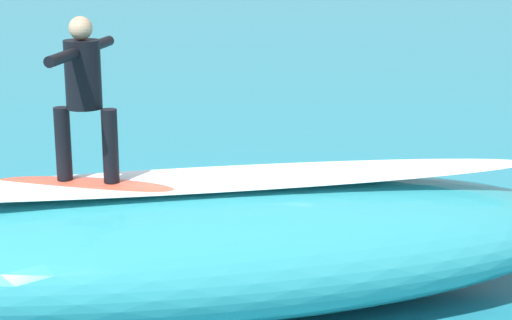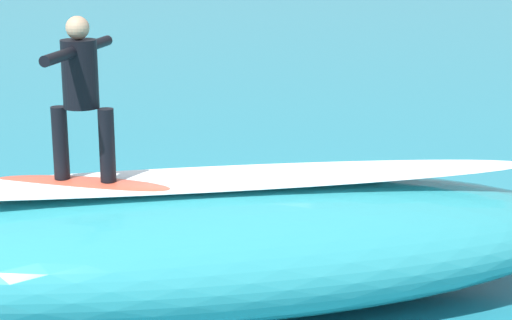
{
  "view_description": "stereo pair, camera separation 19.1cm",
  "coord_description": "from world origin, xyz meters",
  "px_view_note": "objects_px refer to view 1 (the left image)",
  "views": [
    {
      "loc": [
        -1.34,
        10.62,
        3.9
      ],
      "look_at": [
        -0.35,
        0.33,
        1.15
      ],
      "focal_mm": 61.37,
      "sensor_mm": 36.0,
      "label": 1
    },
    {
      "loc": [
        -1.53,
        10.6,
        3.9
      ],
      "look_at": [
        -0.35,
        0.33,
        1.15
      ],
      "focal_mm": 61.37,
      "sensor_mm": 36.0,
      "label": 2
    }
  ],
  "objects_px": {
    "surfboard_riding": "(89,185)",
    "surfboard_paddling": "(370,199)",
    "surfer_riding": "(84,87)",
    "surfer_paddling": "(379,190)"
  },
  "relations": [
    {
      "from": "surfboard_riding",
      "to": "surfboard_paddling",
      "type": "distance_m",
      "value": 5.31
    },
    {
      "from": "surfer_riding",
      "to": "surfboard_paddling",
      "type": "xyz_separation_m",
      "value": [
        -2.97,
        -4.19,
        -2.37
      ]
    },
    {
      "from": "surfboard_riding",
      "to": "surfboard_paddling",
      "type": "relative_size",
      "value": 0.9
    },
    {
      "from": "surfboard_riding",
      "to": "surfer_riding",
      "type": "relative_size",
      "value": 1.2
    },
    {
      "from": "surfer_riding",
      "to": "surfer_paddling",
      "type": "distance_m",
      "value": 5.6
    },
    {
      "from": "surfer_paddling",
      "to": "surfboard_riding",
      "type": "bearing_deg",
      "value": 82.87
    },
    {
      "from": "surfboard_riding",
      "to": "surfer_riding",
      "type": "height_order",
      "value": "surfer_riding"
    },
    {
      "from": "surfboard_riding",
      "to": "surfer_riding",
      "type": "distance_m",
      "value": 1.0
    },
    {
      "from": "surfboard_riding",
      "to": "surfer_riding",
      "type": "bearing_deg",
      "value": 95.12
    },
    {
      "from": "surfboard_riding",
      "to": "surfboard_paddling",
      "type": "xyz_separation_m",
      "value": [
        -2.97,
        -4.19,
        -1.37
      ]
    }
  ]
}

